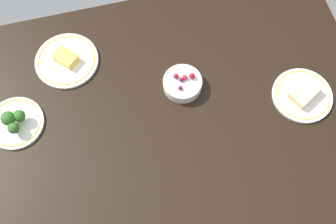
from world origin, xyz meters
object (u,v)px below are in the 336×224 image
plate_sandwich (303,95)px  bowl_berries (183,83)px  plate_broccoli (15,122)px  plate_cheese (67,60)px

plate_sandwich → bowl_berries: bearing=160.8°
bowl_berries → plate_broccoli: plate_broccoli is taller
plate_broccoli → plate_cheese: (20.11, 20.15, -1.02)cm
bowl_berries → plate_cheese: bearing=152.5°
plate_sandwich → plate_cheese: 84.07cm
plate_broccoli → plate_cheese: plate_broccoli is taller
plate_broccoli → plate_sandwich: (97.26, -13.24, -0.82)cm
bowl_berries → plate_cheese: size_ratio=0.60×
plate_cheese → plate_broccoli: bearing=-134.9°
plate_sandwich → plate_cheese: plate_sandwich is taller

